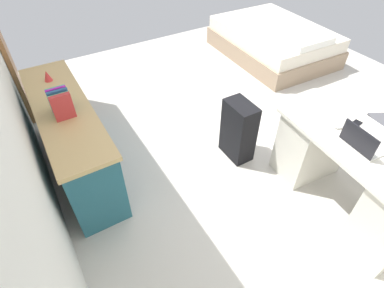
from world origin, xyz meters
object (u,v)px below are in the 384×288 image
(desk, at_px, (351,174))
(figurine_small, at_px, (47,76))
(suitcase_black, at_px, (238,131))
(cell_phone_by_mouse, at_px, (355,124))
(laptop, at_px, (362,143))
(computer_mouse, at_px, (339,126))
(bed, at_px, (273,41))
(credenza, at_px, (73,139))

(desk, height_order, figurine_small, figurine_small)
(suitcase_black, bearing_deg, cell_phone_by_mouse, -144.03)
(laptop, height_order, computer_mouse, laptop)
(desk, distance_m, bed, 3.07)
(suitcase_black, xyz_separation_m, cell_phone_by_mouse, (-0.82, -0.59, 0.42))
(figurine_small, bearing_deg, credenza, -179.83)
(credenza, height_order, suitcase_black, credenza)
(desk, distance_m, credenza, 2.64)
(bed, height_order, cell_phone_by_mouse, cell_phone_by_mouse)
(bed, bearing_deg, computer_mouse, 147.54)
(figurine_small, bearing_deg, suitcase_black, -127.96)
(laptop, height_order, cell_phone_by_mouse, laptop)
(desk, relative_size, computer_mouse, 14.91)
(desk, distance_m, figurine_small, 3.04)
(credenza, relative_size, figurine_small, 16.36)
(laptop, xyz_separation_m, cell_phone_by_mouse, (0.21, -0.22, -0.04))
(figurine_small, bearing_deg, computer_mouse, -134.99)
(computer_mouse, relative_size, figurine_small, 0.91)
(desk, height_order, credenza, credenza)
(desk, xyz_separation_m, suitcase_black, (1.04, 0.45, -0.05))
(desk, height_order, computer_mouse, computer_mouse)
(suitcase_black, bearing_deg, laptop, -159.75)
(bed, bearing_deg, figurine_small, 96.79)
(desk, xyz_separation_m, credenza, (1.73, 1.99, 0.01))
(computer_mouse, height_order, cell_phone_by_mouse, computer_mouse)
(cell_phone_by_mouse, distance_m, figurine_small, 2.95)
(cell_phone_by_mouse, height_order, figurine_small, figurine_small)
(credenza, height_order, computer_mouse, credenza)
(suitcase_black, bearing_deg, figurine_small, 52.42)
(computer_mouse, distance_m, figurine_small, 2.80)
(desk, relative_size, laptop, 4.55)
(laptop, bearing_deg, suitcase_black, 19.87)
(credenza, xyz_separation_m, figurine_small, (0.52, 0.00, 0.45))
(computer_mouse, distance_m, cell_phone_by_mouse, 0.16)
(credenza, xyz_separation_m, laptop, (-1.72, -1.92, 0.40))
(credenza, bearing_deg, suitcase_black, -114.08)
(bed, xyz_separation_m, computer_mouse, (-2.40, 1.53, 0.52))
(bed, height_order, laptop, laptop)
(suitcase_black, relative_size, computer_mouse, 6.71)
(credenza, relative_size, cell_phone_by_mouse, 13.24)
(credenza, bearing_deg, figurine_small, 0.17)
(cell_phone_by_mouse, bearing_deg, figurine_small, 37.67)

